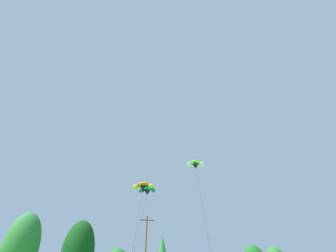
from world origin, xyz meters
TOP-DOWN VIEW (x-y plane):
  - treeline_tree_c at (-18.05, 58.77)m, footprint 5.94×5.94m
  - parafoil_kite_high_orange at (-0.94, 35.47)m, footprint 4.12×14.15m
  - parafoil_kite_mid_lime_white at (5.49, 34.23)m, footprint 3.52×9.25m
  - parafoil_kite_far_teal at (-0.48, 35.40)m, footprint 4.28×13.83m

SIDE VIEW (x-z plane):
  - treeline_tree_c at x=-18.05m, z-range 1.62..16.94m
  - parafoil_kite_far_teal at x=-0.48m, z-range 6.88..18.52m
  - parafoil_kite_high_orange at x=-0.94m, z-range 7.09..19.27m
  - parafoil_kite_mid_lime_white at x=5.49m, z-range 8.49..24.28m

